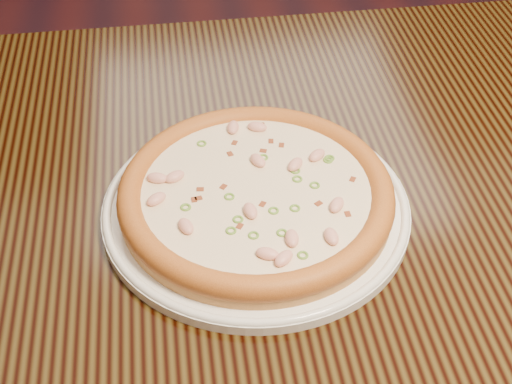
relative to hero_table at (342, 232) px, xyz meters
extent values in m
plane|color=black|center=(0.30, 0.41, -0.65)|extent=(9.00, 9.00, 0.00)
cube|color=black|center=(0.00, 0.00, 0.08)|extent=(1.20, 0.80, 0.04)
cylinder|color=black|center=(-0.54, 0.34, -0.30)|extent=(0.06, 0.06, 0.71)
cylinder|color=white|center=(-0.12, -0.05, 0.10)|extent=(0.35, 0.35, 0.01)
torus|color=white|center=(-0.12, -0.05, 0.11)|extent=(0.34, 0.34, 0.01)
cylinder|color=#C08748|center=(-0.12, -0.05, 0.12)|extent=(0.30, 0.30, 0.02)
torus|color=#C36E2B|center=(-0.12, -0.05, 0.13)|extent=(0.31, 0.31, 0.03)
cylinder|color=#F5ECBB|center=(-0.12, -0.05, 0.13)|extent=(0.26, 0.26, 0.00)
ellipsoid|color=#F2B29E|center=(-0.04, -0.01, 0.14)|extent=(0.03, 0.03, 0.01)
ellipsoid|color=#F2B29E|center=(-0.05, -0.14, 0.14)|extent=(0.02, 0.03, 0.01)
ellipsoid|color=#F2B29E|center=(-0.13, 0.06, 0.14)|extent=(0.02, 0.03, 0.01)
ellipsoid|color=#F2B29E|center=(-0.21, -0.02, 0.14)|extent=(0.03, 0.02, 0.01)
ellipsoid|color=#F2B29E|center=(-0.23, -0.02, 0.14)|extent=(0.03, 0.02, 0.01)
ellipsoid|color=#F2B29E|center=(-0.09, -0.13, 0.14)|extent=(0.02, 0.03, 0.01)
ellipsoid|color=#F2B29E|center=(-0.10, 0.06, 0.14)|extent=(0.03, 0.02, 0.01)
ellipsoid|color=#F2B29E|center=(-0.20, -0.10, 0.14)|extent=(0.02, 0.03, 0.01)
ellipsoid|color=#F2B29E|center=(-0.12, -0.15, 0.14)|extent=(0.03, 0.02, 0.01)
ellipsoid|color=#F2B29E|center=(-0.07, -0.02, 0.14)|extent=(0.03, 0.03, 0.01)
ellipsoid|color=#F2B29E|center=(-0.13, -0.09, 0.14)|extent=(0.02, 0.03, 0.01)
ellipsoid|color=#F2B29E|center=(-0.23, -0.06, 0.14)|extent=(0.03, 0.03, 0.01)
ellipsoid|color=#F2B29E|center=(-0.11, -0.16, 0.14)|extent=(0.03, 0.03, 0.01)
ellipsoid|color=#F2B29E|center=(-0.04, -0.09, 0.14)|extent=(0.02, 0.03, 0.01)
ellipsoid|color=#F2B29E|center=(-0.11, -0.01, 0.14)|extent=(0.02, 0.03, 0.01)
cube|color=maroon|center=(-0.18, -0.06, 0.13)|extent=(0.01, 0.01, 0.00)
cube|color=maroon|center=(-0.03, -0.10, 0.13)|extent=(0.01, 0.01, 0.00)
cube|color=maroon|center=(-0.10, 0.07, 0.13)|extent=(0.01, 0.01, 0.00)
cube|color=maroon|center=(-0.18, -0.04, 0.13)|extent=(0.01, 0.01, 0.00)
cube|color=maroon|center=(-0.14, 0.01, 0.13)|extent=(0.01, 0.01, 0.00)
cube|color=maroon|center=(-0.21, -0.01, 0.13)|extent=(0.01, 0.01, 0.00)
cube|color=maroon|center=(-0.13, 0.03, 0.13)|extent=(0.01, 0.01, 0.00)
cube|color=maroon|center=(-0.10, 0.01, 0.13)|extent=(0.01, 0.01, 0.00)
cube|color=maroon|center=(-0.09, 0.03, 0.13)|extent=(0.01, 0.01, 0.00)
cube|color=maroon|center=(-0.08, 0.02, 0.13)|extent=(0.01, 0.01, 0.00)
cube|color=maroon|center=(-0.06, -0.08, 0.13)|extent=(0.01, 0.01, 0.00)
cube|color=maroon|center=(-0.19, -0.06, 0.13)|extent=(0.01, 0.01, 0.00)
cube|color=maroon|center=(-0.01, -0.05, 0.13)|extent=(0.01, 0.01, 0.00)
cube|color=maroon|center=(-0.16, -0.04, 0.13)|extent=(0.01, 0.01, 0.00)
cube|color=maroon|center=(-0.14, -0.11, 0.13)|extent=(0.01, 0.01, 0.00)
cube|color=maroon|center=(-0.12, -0.08, 0.13)|extent=(0.01, 0.01, 0.00)
torus|color=#5F912F|center=(-0.10, 0.00, 0.13)|extent=(0.01, 0.01, 0.00)
torus|color=#5F912F|center=(-0.17, 0.04, 0.13)|extent=(0.01, 0.01, 0.00)
torus|color=#5F912F|center=(-0.13, -0.12, 0.13)|extent=(0.02, 0.02, 0.00)
torus|color=#5F912F|center=(-0.10, -0.12, 0.13)|extent=(0.02, 0.02, 0.00)
torus|color=#5F912F|center=(-0.23, -0.02, 0.13)|extent=(0.02, 0.02, 0.00)
torus|color=#5F912F|center=(-0.20, -0.07, 0.13)|extent=(0.02, 0.02, 0.00)
torus|color=#5F912F|center=(-0.03, -0.01, 0.13)|extent=(0.02, 0.02, 0.00)
torus|color=#5F912F|center=(-0.11, -0.09, 0.13)|extent=(0.02, 0.02, 0.00)
torus|color=#5F912F|center=(-0.15, -0.11, 0.13)|extent=(0.02, 0.02, 0.00)
torus|color=#5F912F|center=(-0.08, -0.09, 0.13)|extent=(0.01, 0.01, 0.00)
torus|color=#5F912F|center=(-0.15, -0.10, 0.13)|extent=(0.01, 0.01, 0.00)
torus|color=#5F912F|center=(-0.05, -0.05, 0.13)|extent=(0.01, 0.01, 0.00)
torus|color=#5F912F|center=(-0.09, -0.16, 0.13)|extent=(0.01, 0.01, 0.00)
torus|color=#5F912F|center=(-0.15, -0.06, 0.13)|extent=(0.02, 0.02, 0.00)
torus|color=#5F912F|center=(-0.07, -0.04, 0.13)|extent=(0.02, 0.02, 0.00)
torus|color=#5F912F|center=(-0.03, -0.01, 0.13)|extent=(0.02, 0.02, 0.00)
torus|color=#5F912F|center=(-0.20, -0.07, 0.13)|extent=(0.02, 0.02, 0.00)
torus|color=#5F912F|center=(-0.07, -0.03, 0.13)|extent=(0.02, 0.02, 0.00)
camera|label=1|loc=(-0.20, -0.63, 0.66)|focal=50.00mm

